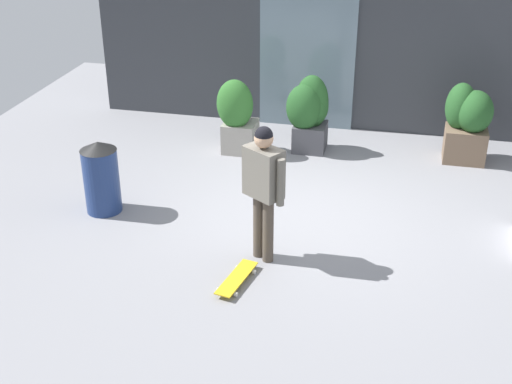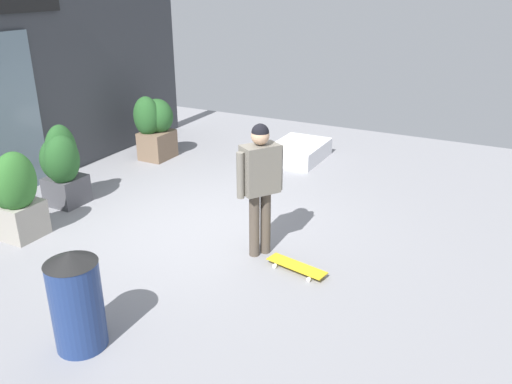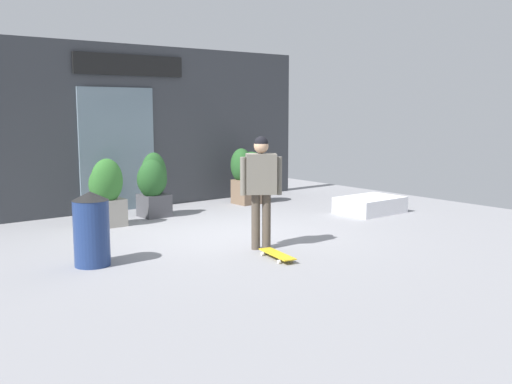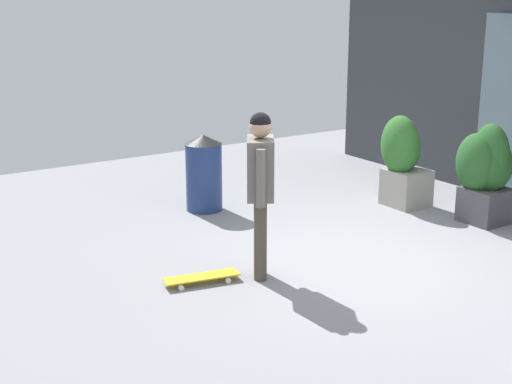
# 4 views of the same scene
# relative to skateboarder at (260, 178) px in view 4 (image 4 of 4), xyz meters

# --- Properties ---
(ground_plane) EXTENTS (12.00, 12.00, 0.00)m
(ground_plane) POSITION_rel_skateboarder_xyz_m (0.27, 1.15, -1.04)
(ground_plane) COLOR gray
(skateboarder) EXTENTS (0.54, 0.46, 1.69)m
(skateboarder) POSITION_rel_skateboarder_xyz_m (0.00, 0.00, 0.00)
(skateboarder) COLOR #4C4238
(skateboarder) RESTS_ON ground_plane
(skateboard) EXTENTS (0.35, 0.78, 0.08)m
(skateboard) POSITION_rel_skateboarder_xyz_m (-0.18, -0.58, -0.98)
(skateboard) COLOR gold
(skateboard) RESTS_ON ground_plane
(planter_box_right) EXTENTS (0.66, 0.62, 1.25)m
(planter_box_right) POSITION_rel_skateboarder_xyz_m (0.01, 3.35, -0.37)
(planter_box_right) COLOR #47474C
(planter_box_right) RESTS_ON ground_plane
(planter_box_mid) EXTENTS (0.60, 0.57, 1.22)m
(planter_box_mid) POSITION_rel_skateboarder_xyz_m (-1.10, 3.03, -0.40)
(planter_box_mid) COLOR gray
(planter_box_mid) RESTS_ON ground_plane
(trash_bin) EXTENTS (0.49, 0.49, 1.01)m
(trash_bin) POSITION_rel_skateboarder_xyz_m (-2.36, 0.69, -0.53)
(trash_bin) COLOR navy
(trash_bin) RESTS_ON ground_plane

